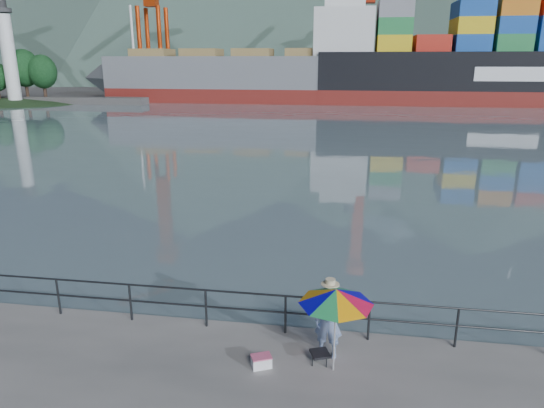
% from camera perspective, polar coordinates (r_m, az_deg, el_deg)
% --- Properties ---
extents(harbor_water, '(500.00, 280.00, 0.00)m').
position_cam_1_polar(harbor_water, '(138.93, 8.12, 13.77)').
color(harbor_water, slate).
rests_on(harbor_water, ground).
extents(far_dock, '(200.00, 40.00, 0.40)m').
position_cam_1_polar(far_dock, '(102.25, 13.47, 12.54)').
color(far_dock, '#514F4C').
rests_on(far_dock, ground).
extents(guardrail, '(22.00, 0.06, 1.03)m').
position_cam_1_polar(guardrail, '(12.24, -3.16, -12.41)').
color(guardrail, '#2D3033').
rests_on(guardrail, ground).
extents(port_cranes, '(116.00, 28.00, 38.40)m').
position_cam_1_polar(port_cranes, '(97.57, 27.79, 20.44)').
color(port_cranes, red).
rests_on(port_cranes, ground).
extents(container_stacks, '(58.00, 8.40, 7.80)m').
position_cam_1_polar(container_stacks, '(107.18, 26.41, 13.14)').
color(container_stacks, red).
rests_on(container_stacks, ground).
extents(fisherman, '(0.69, 0.51, 1.75)m').
position_cam_1_polar(fisherman, '(11.15, 6.71, -13.52)').
color(fisherman, navy).
rests_on(fisherman, ground).
extents(beach_umbrella, '(1.72, 1.72, 1.93)m').
position_cam_1_polar(beach_umbrella, '(10.27, 7.56, -10.74)').
color(beach_umbrella, white).
rests_on(beach_umbrella, ground).
extents(folding_stool, '(0.51, 0.51, 0.26)m').
position_cam_1_polar(folding_stool, '(11.29, 5.66, -17.49)').
color(folding_stool, black).
rests_on(folding_stool, ground).
extents(cooler_bag, '(0.49, 0.42, 0.24)m').
position_cam_1_polar(cooler_bag, '(11.13, -1.26, -18.08)').
color(cooler_bag, white).
rests_on(cooler_bag, ground).
extents(fishing_rod, '(0.18, 1.72, 1.22)m').
position_cam_1_polar(fishing_rod, '(12.63, 5.72, -14.21)').
color(fishing_rod, black).
rests_on(fishing_rod, ground).
extents(bulk_carrier, '(46.86, 8.11, 14.50)m').
position_cam_1_polar(bulk_carrier, '(81.34, -1.25, 15.00)').
color(bulk_carrier, maroon).
rests_on(bulk_carrier, ground).
extents(container_ship, '(55.04, 9.17, 18.10)m').
position_cam_1_polar(container_ship, '(84.15, 26.61, 14.52)').
color(container_ship, maroon).
rests_on(container_ship, ground).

